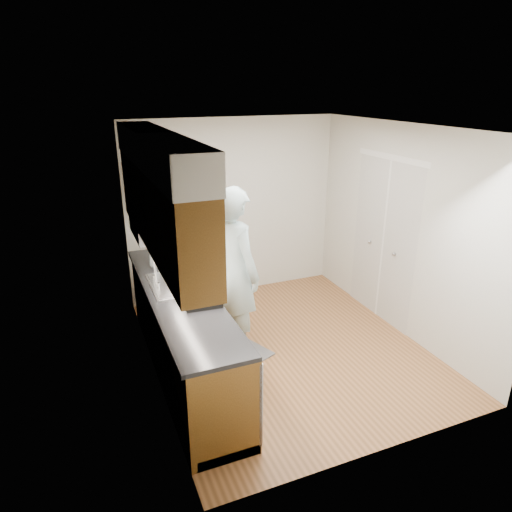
{
  "coord_description": "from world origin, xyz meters",
  "views": [
    {
      "loc": [
        -2.08,
        -4.14,
        2.89
      ],
      "look_at": [
        -0.27,
        0.25,
        1.1
      ],
      "focal_mm": 32.0,
      "sensor_mm": 36.0,
      "label": 1
    }
  ],
  "objects_px": {
    "person": "(235,261)",
    "steel_can": "(165,259)",
    "dish_rack": "(202,301)",
    "soap_bottle_b": "(167,256)",
    "soap_bottle_a": "(154,254)",
    "soap_bottle_c": "(157,258)"
  },
  "relations": [
    {
      "from": "person",
      "to": "steel_can",
      "type": "relative_size",
      "value": 18.59
    },
    {
      "from": "person",
      "to": "dish_rack",
      "type": "relative_size",
      "value": 6.42
    },
    {
      "from": "person",
      "to": "soap_bottle_b",
      "type": "xyz_separation_m",
      "value": [
        -0.62,
        0.6,
        -0.05
      ]
    },
    {
      "from": "person",
      "to": "soap_bottle_a",
      "type": "xyz_separation_m",
      "value": [
        -0.77,
        0.58,
        -0.01
      ]
    },
    {
      "from": "soap_bottle_a",
      "to": "dish_rack",
      "type": "bearing_deg",
      "value": -78.14
    },
    {
      "from": "soap_bottle_b",
      "to": "dish_rack",
      "type": "height_order",
      "value": "soap_bottle_b"
    },
    {
      "from": "soap_bottle_c",
      "to": "steel_can",
      "type": "bearing_deg",
      "value": -7.19
    },
    {
      "from": "steel_can",
      "to": "dish_rack",
      "type": "xyz_separation_m",
      "value": [
        0.1,
        -1.17,
        -0.03
      ]
    },
    {
      "from": "steel_can",
      "to": "soap_bottle_a",
      "type": "bearing_deg",
      "value": -165.56
    },
    {
      "from": "soap_bottle_b",
      "to": "person",
      "type": "bearing_deg",
      "value": -43.76
    },
    {
      "from": "soap_bottle_a",
      "to": "soap_bottle_b",
      "type": "relative_size",
      "value": 1.42
    },
    {
      "from": "soap_bottle_a",
      "to": "dish_rack",
      "type": "distance_m",
      "value": 1.17
    },
    {
      "from": "person",
      "to": "dish_rack",
      "type": "bearing_deg",
      "value": 118.26
    },
    {
      "from": "soap_bottle_b",
      "to": "steel_can",
      "type": "bearing_deg",
      "value": 128.07
    },
    {
      "from": "dish_rack",
      "to": "soap_bottle_c",
      "type": "bearing_deg",
      "value": 103.12
    },
    {
      "from": "soap_bottle_c",
      "to": "dish_rack",
      "type": "relative_size",
      "value": 0.44
    },
    {
      "from": "soap_bottle_a",
      "to": "person",
      "type": "bearing_deg",
      "value": -37.04
    },
    {
      "from": "person",
      "to": "steel_can",
      "type": "distance_m",
      "value": 0.89
    },
    {
      "from": "person",
      "to": "soap_bottle_a",
      "type": "bearing_deg",
      "value": 35.3
    },
    {
      "from": "soap_bottle_a",
      "to": "dish_rack",
      "type": "relative_size",
      "value": 0.89
    },
    {
      "from": "soap_bottle_a",
      "to": "steel_can",
      "type": "xyz_separation_m",
      "value": [
        0.13,
        0.03,
        -0.09
      ]
    },
    {
      "from": "steel_can",
      "to": "dish_rack",
      "type": "height_order",
      "value": "steel_can"
    }
  ]
}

